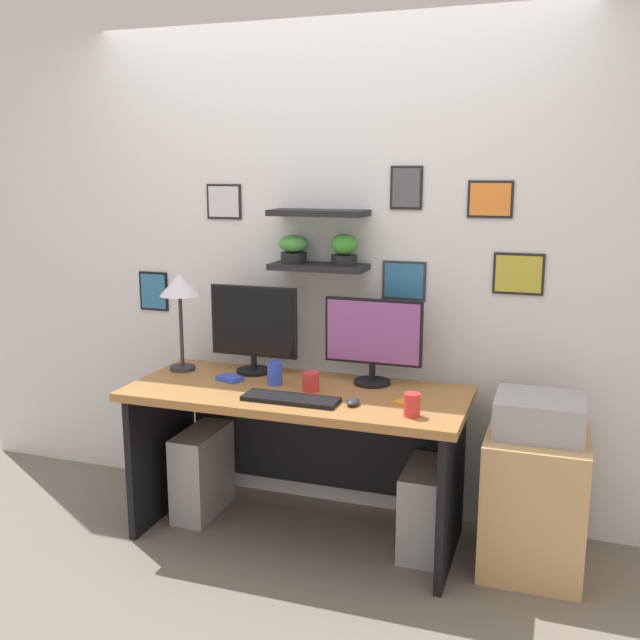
{
  "coord_description": "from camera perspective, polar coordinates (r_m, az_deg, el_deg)",
  "views": [
    {
      "loc": [
        1.17,
        -3.08,
        1.77
      ],
      "look_at": [
        0.1,
        0.05,
        1.08
      ],
      "focal_mm": 40.59,
      "sensor_mm": 36.0,
      "label": 1
    }
  ],
  "objects": [
    {
      "name": "ground_plane",
      "position": [
        3.74,
        -1.77,
        -16.57
      ],
      "size": [
        8.0,
        8.0,
        0.0
      ],
      "primitive_type": "plane",
      "color": "#70665B"
    },
    {
      "name": "back_wall_assembly",
      "position": [
        3.73,
        0.5,
        5.27
      ],
      "size": [
        4.4,
        0.24,
        2.7
      ],
      "color": "silver",
      "rests_on": "ground"
    },
    {
      "name": "desk",
      "position": [
        3.56,
        -1.52,
        -8.5
      ],
      "size": [
        1.61,
        0.68,
        0.75
      ],
      "color": "#9E6B38",
      "rests_on": "ground"
    },
    {
      "name": "monitor_left",
      "position": [
        3.7,
        -5.24,
        -0.54
      ],
      "size": [
        0.46,
        0.18,
        0.45
      ],
      "color": "black",
      "rests_on": "desk"
    },
    {
      "name": "monitor_right",
      "position": [
        3.49,
        4.21,
        -1.41
      ],
      "size": [
        0.48,
        0.18,
        0.42
      ],
      "color": "black",
      "rests_on": "desk"
    },
    {
      "name": "keyboard",
      "position": [
        3.28,
        -2.32,
        -6.24
      ],
      "size": [
        0.44,
        0.14,
        0.02
      ],
      "primitive_type": "cube",
      "color": "black",
      "rests_on": "desk"
    },
    {
      "name": "computer_mouse",
      "position": [
        3.22,
        2.62,
        -6.46
      ],
      "size": [
        0.06,
        0.09,
        0.03
      ],
      "primitive_type": "ellipsoid",
      "color": "#2D2D33",
      "rests_on": "desk"
    },
    {
      "name": "desk_lamp",
      "position": [
        3.76,
        -11.0,
        2.21
      ],
      "size": [
        0.21,
        0.21,
        0.5
      ],
      "color": "#2D2D33",
      "rests_on": "desk"
    },
    {
      "name": "cell_phone",
      "position": [
        3.29,
        6.92,
        -6.31
      ],
      "size": [
        0.12,
        0.16,
        0.01
      ],
      "primitive_type": "cube",
      "rotation": [
        0.0,
        0.0,
        -0.37
      ],
      "color": "orange",
      "rests_on": "desk"
    },
    {
      "name": "coffee_mug",
      "position": [
        3.42,
        -0.74,
        -4.86
      ],
      "size": [
        0.08,
        0.08,
        0.09
      ],
      "primitive_type": "cylinder",
      "color": "red",
      "rests_on": "desk"
    },
    {
      "name": "pen_cup",
      "position": [
        3.09,
        7.26,
        -6.64
      ],
      "size": [
        0.07,
        0.07,
        0.1
      ],
      "primitive_type": "cylinder",
      "color": "red",
      "rests_on": "desk"
    },
    {
      "name": "scissors_tray",
      "position": [
        3.61,
        -7.12,
        -4.59
      ],
      "size": [
        0.14,
        0.11,
        0.02
      ],
      "primitive_type": "cube",
      "rotation": [
        0.0,
        0.0,
        -0.33
      ],
      "color": "blue",
      "rests_on": "desk"
    },
    {
      "name": "water_cup",
      "position": [
        3.52,
        -3.59,
        -4.23
      ],
      "size": [
        0.07,
        0.07,
        0.11
      ],
      "primitive_type": "cylinder",
      "color": "blue",
      "rests_on": "desk"
    },
    {
      "name": "drawer_cabinet",
      "position": [
        3.48,
        16.53,
        -13.48
      ],
      "size": [
        0.44,
        0.5,
        0.63
      ],
      "primitive_type": "cube",
      "color": "tan",
      "rests_on": "ground"
    },
    {
      "name": "printer",
      "position": [
        3.34,
        16.92,
        -7.22
      ],
      "size": [
        0.38,
        0.34,
        0.17
      ],
      "primitive_type": "cube",
      "color": "#9E9EA3",
      "rests_on": "drawer_cabinet"
    },
    {
      "name": "computer_tower_left",
      "position": [
        3.91,
        -9.24,
        -11.71
      ],
      "size": [
        0.18,
        0.4,
        0.45
      ],
      "primitive_type": "cube",
      "color": "#99999E",
      "rests_on": "ground"
    },
    {
      "name": "computer_tower_right",
      "position": [
        3.56,
        8.21,
        -14.45
      ],
      "size": [
        0.18,
        0.4,
        0.41
      ],
      "primitive_type": "cube",
      "color": "#99999E",
      "rests_on": "ground"
    }
  ]
}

